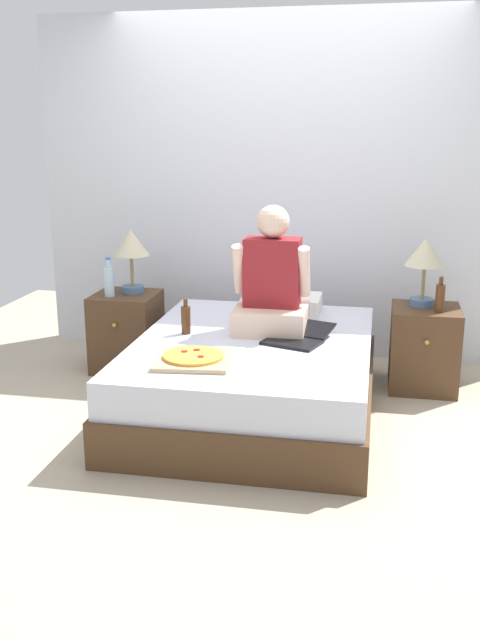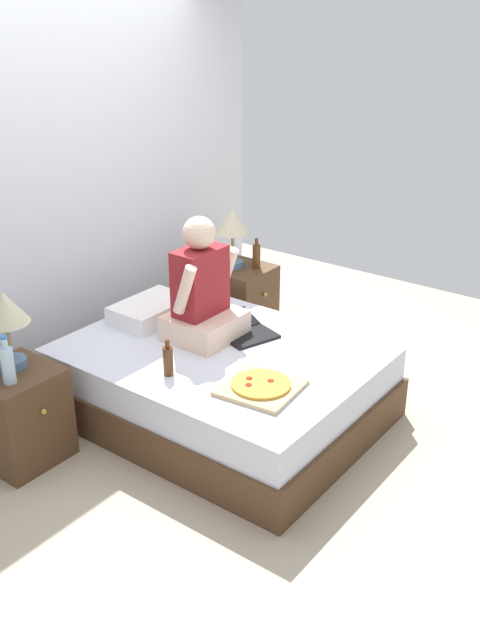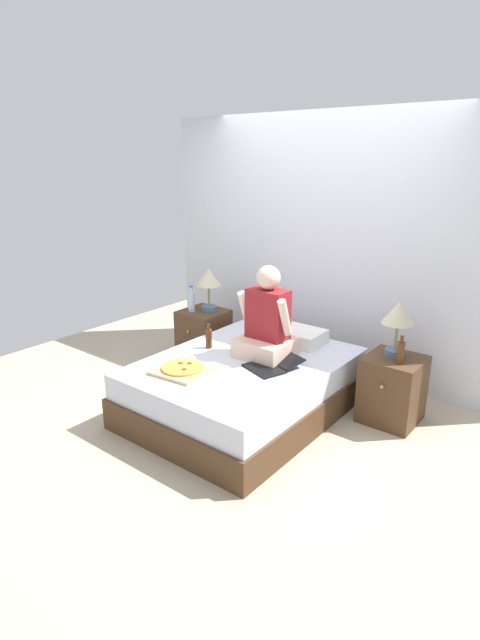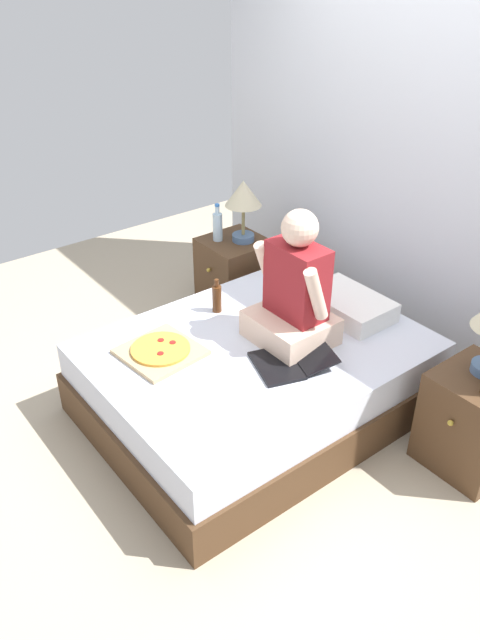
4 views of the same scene
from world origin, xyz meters
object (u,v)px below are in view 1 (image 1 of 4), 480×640
at_px(nightstand_left, 127,331).
at_px(laptop, 297,338).
at_px(bed, 254,376).
at_px(beer_bottle_on_bed, 186,319).
at_px(nightstand_right, 424,348).
at_px(lamp_on_right_nightstand, 425,257).
at_px(lamp_on_left_nightstand, 131,247).
at_px(pizza_box, 193,358).
at_px(water_bottle, 109,281).
at_px(beer_bottle, 440,298).
at_px(person_seated, 272,286).

bearing_deg(nightstand_left, laptop, -25.61).
xyz_separation_m(bed, nightstand_left, (-1.04, 0.63, 0.05)).
bearing_deg(beer_bottle_on_bed, nightstand_right, 22.11).
bearing_deg(bed, laptop, 2.26).
bearing_deg(lamp_on_right_nightstand, laptop, -138.17).
relative_size(lamp_on_left_nightstand, pizza_box, 1.02).
height_order(nightstand_right, laptop, nightstand_right).
bearing_deg(lamp_on_left_nightstand, nightstand_right, -1.41).
height_order(water_bottle, beer_bottle, water_bottle).
bearing_deg(water_bottle, lamp_on_left_nightstand, 49.40).
relative_size(nightstand_left, water_bottle, 2.01).
bearing_deg(beer_bottle, lamp_on_right_nightstand, 123.69).
bearing_deg(pizza_box, water_bottle, 130.30).
distance_m(water_bottle, lamp_on_right_nightstand, 2.14).
bearing_deg(lamp_on_right_nightstand, beer_bottle_on_bed, -155.80).
bearing_deg(lamp_on_left_nightstand, nightstand_left, -128.63).
xyz_separation_m(bed, lamp_on_left_nightstand, (-1.00, 0.68, 0.65)).
height_order(person_seated, pizza_box, person_seated).
xyz_separation_m(nightstand_left, nightstand_right, (2.08, 0.00, 0.00)).
relative_size(water_bottle, lamp_on_right_nightstand, 0.61).
xyz_separation_m(laptop, beer_bottle_on_bed, (-0.69, 0.02, 0.07)).
distance_m(bed, lamp_on_right_nightstand, 1.38).
height_order(lamp_on_left_nightstand, beer_bottle_on_bed, lamp_on_left_nightstand).
bearing_deg(lamp_on_left_nightstand, beer_bottle, -4.07).
bearing_deg(nightstand_right, pizza_box, -139.19).
relative_size(lamp_on_left_nightstand, water_bottle, 1.63).
xyz_separation_m(bed, water_bottle, (-1.12, 0.54, 0.43)).
bearing_deg(person_seated, laptop, -46.18).
distance_m(bed, beer_bottle_on_bed, 0.54).
xyz_separation_m(lamp_on_left_nightstand, laptop, (1.26, -0.67, -0.39)).
distance_m(nightstand_right, laptop, 1.02).
height_order(lamp_on_left_nightstand, laptop, lamp_on_left_nightstand).
distance_m(lamp_on_right_nightstand, pizza_box, 1.76).
distance_m(lamp_on_right_nightstand, beer_bottle, 0.29).
bearing_deg(beer_bottle_on_bed, beer_bottle, 17.89).
distance_m(nightstand_left, beer_bottle_on_bed, 0.90).
bearing_deg(person_seated, nightstand_right, 24.18).
relative_size(nightstand_left, nightstand_right, 1.00).
relative_size(beer_bottle, beer_bottle_on_bed, 1.05).
relative_size(nightstand_right, lamp_on_right_nightstand, 1.23).
bearing_deg(water_bottle, laptop, -21.12).
relative_size(water_bottle, laptop, 0.56).
bearing_deg(water_bottle, beer_bottle, -0.26).
distance_m(bed, pizza_box, 0.60).
height_order(bed, laptop, laptop).
xyz_separation_m(nightstand_left, beer_bottle, (2.15, -0.10, 0.37)).
bearing_deg(pizza_box, laptop, 44.02).
xyz_separation_m(water_bottle, beer_bottle, (2.23, -0.01, -0.02)).
xyz_separation_m(lamp_on_right_nightstand, pizza_box, (-1.26, -1.16, -0.39)).
bearing_deg(nightstand_left, water_bottle, -131.65).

